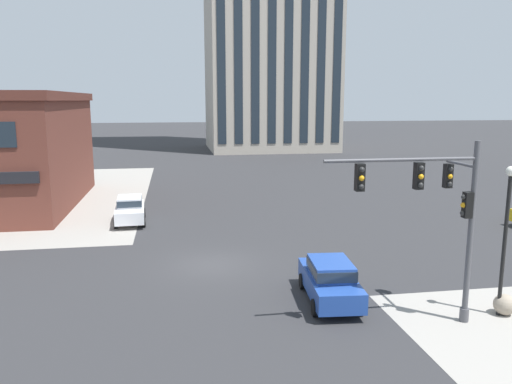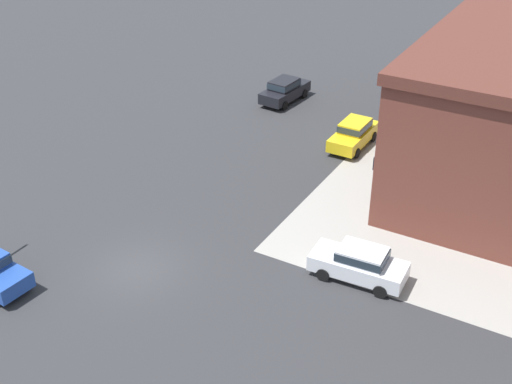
% 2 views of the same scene
% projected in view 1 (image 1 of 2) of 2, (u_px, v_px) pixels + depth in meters
% --- Properties ---
extents(ground_plane, '(320.00, 320.00, 0.00)m').
position_uv_depth(ground_plane, '(211.00, 264.00, 24.11)').
color(ground_plane, '#2D2D30').
extents(traffic_signal_main, '(5.50, 2.09, 6.46)m').
position_uv_depth(traffic_signal_main, '(442.00, 207.00, 17.21)').
color(traffic_signal_main, '#4C4C51').
rests_on(traffic_signal_main, ground).
extents(bollard_sphere_curb_a, '(0.78, 0.78, 0.78)m').
position_uv_depth(bollard_sphere_curb_a, '(504.00, 305.00, 18.41)').
color(bollard_sphere_curb_a, gray).
rests_on(bollard_sphere_curb_a, ground).
extents(street_lamp_corner_near, '(0.36, 0.36, 5.53)m').
position_uv_depth(street_lamp_corner_near, '(506.00, 224.00, 17.82)').
color(street_lamp_corner_near, black).
rests_on(street_lamp_corner_near, ground).
extents(car_main_northbound_near, '(2.07, 4.49, 1.68)m').
position_uv_depth(car_main_northbound_near, '(130.00, 209.00, 32.26)').
color(car_main_northbound_near, silver).
rests_on(car_main_northbound_near, ground).
extents(car_main_northbound_far, '(2.17, 4.53, 1.68)m').
position_uv_depth(car_main_northbound_far, '(330.00, 279.00, 19.56)').
color(car_main_northbound_far, '#23479E').
rests_on(car_main_northbound_far, ground).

